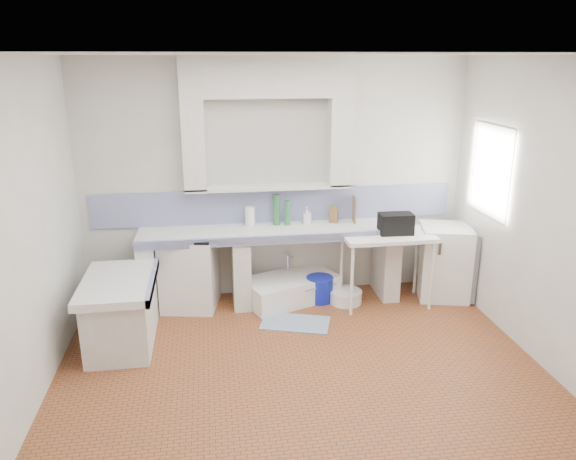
{
  "coord_description": "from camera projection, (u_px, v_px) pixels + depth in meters",
  "views": [
    {
      "loc": [
        -0.77,
        -4.27,
        2.78
      ],
      "look_at": [
        0.0,
        1.0,
        1.1
      ],
      "focal_mm": 34.25,
      "sensor_mm": 36.0,
      "label": 1
    }
  ],
  "objects": [
    {
      "name": "floor",
      "position": [
        304.0,
        379.0,
        4.97
      ],
      "size": [
        4.5,
        4.5,
        0.0
      ],
      "primitive_type": "plane",
      "color": "brown",
      "rests_on": "ground"
    },
    {
      "name": "ceiling",
      "position": [
        307.0,
        54.0,
        4.13
      ],
      "size": [
        4.5,
        4.5,
        0.0
      ],
      "primitive_type": "plane",
      "rotation": [
        3.14,
        0.0,
        0.0
      ],
      "color": "silver",
      "rests_on": "ground"
    },
    {
      "name": "wall_back",
      "position": [
        276.0,
        180.0,
        6.43
      ],
      "size": [
        4.5,
        0.0,
        4.5
      ],
      "primitive_type": "plane",
      "rotation": [
        1.57,
        0.0,
        0.0
      ],
      "color": "silver",
      "rests_on": "ground"
    },
    {
      "name": "wall_front",
      "position": [
        378.0,
        355.0,
        2.66
      ],
      "size": [
        4.5,
        0.0,
        4.5
      ],
      "primitive_type": "plane",
      "rotation": [
        -1.57,
        0.0,
        0.0
      ],
      "color": "silver",
      "rests_on": "ground"
    },
    {
      "name": "wall_left",
      "position": [
        19.0,
        244.0,
        4.24
      ],
      "size": [
        0.0,
        4.5,
        4.5
      ],
      "primitive_type": "plane",
      "rotation": [
        1.57,
        0.0,
        1.57
      ],
      "color": "silver",
      "rests_on": "ground"
    },
    {
      "name": "wall_right",
      "position": [
        555.0,
        220.0,
        4.86
      ],
      "size": [
        0.0,
        4.5,
        4.5
      ],
      "primitive_type": "plane",
      "rotation": [
        1.57,
        0.0,
        -1.57
      ],
      "color": "silver",
      "rests_on": "ground"
    },
    {
      "name": "alcove_mass",
      "position": [
        267.0,
        77.0,
        5.95
      ],
      "size": [
        1.9,
        0.25,
        0.45
      ],
      "primitive_type": "cube",
      "color": "silver",
      "rests_on": "ground"
    },
    {
      "name": "window_frame",
      "position": [
        506.0,
        171.0,
        5.95
      ],
      "size": [
        0.35,
        0.86,
        1.06
      ],
      "primitive_type": "cube",
      "color": "#381E11",
      "rests_on": "ground"
    },
    {
      "name": "lace_valance",
      "position": [
        498.0,
        136.0,
        5.82
      ],
      "size": [
        0.01,
        0.84,
        0.24
      ],
      "primitive_type": "cube",
      "color": "white",
      "rests_on": "ground"
    },
    {
      "name": "counter_slab",
      "position": [
        271.0,
        232.0,
        6.3
      ],
      "size": [
        3.0,
        0.6,
        0.08
      ],
      "primitive_type": "cube",
      "color": "white",
      "rests_on": "ground"
    },
    {
      "name": "counter_lip",
      "position": [
        273.0,
        240.0,
        6.04
      ],
      "size": [
        3.0,
        0.04,
        0.1
      ],
      "primitive_type": "cube",
      "color": "navy",
      "rests_on": "ground"
    },
    {
      "name": "counter_pier_left",
      "position": [
        149.0,
        275.0,
        6.24
      ],
      "size": [
        0.2,
        0.55,
        0.82
      ],
      "primitive_type": "cube",
      "color": "silver",
      "rests_on": "ground"
    },
    {
      "name": "counter_pier_mid",
      "position": [
        241.0,
        270.0,
        6.39
      ],
      "size": [
        0.2,
        0.55,
        0.82
      ],
      "primitive_type": "cube",
      "color": "silver",
      "rests_on": "ground"
    },
    {
      "name": "counter_pier_right",
      "position": [
        386.0,
        262.0,
        6.63
      ],
      "size": [
        0.2,
        0.55,
        0.82
      ],
      "primitive_type": "cube",
      "color": "silver",
      "rests_on": "ground"
    },
    {
      "name": "peninsula_top",
      "position": [
        118.0,
        283.0,
        5.38
      ],
      "size": [
        0.7,
        1.1,
        0.08
      ],
      "primitive_type": "cube",
      "color": "white",
      "rests_on": "ground"
    },
    {
      "name": "peninsula_base",
      "position": [
        122.0,
        316.0,
        5.49
      ],
      "size": [
        0.6,
        1.0,
        0.62
      ],
      "primitive_type": "cube",
      "color": "silver",
      "rests_on": "ground"
    },
    {
      "name": "peninsula_lip",
      "position": [
        153.0,
        281.0,
        5.43
      ],
      "size": [
        0.04,
        1.1,
        0.1
      ],
      "primitive_type": "cube",
      "color": "navy",
      "rests_on": "ground"
    },
    {
      "name": "backsplash",
      "position": [
        276.0,
        205.0,
        6.51
      ],
      "size": [
        4.27,
        0.03,
        0.4
      ],
      "primitive_type": "cube",
      "color": "navy",
      "rests_on": "ground"
    },
    {
      "name": "stove",
      "position": [
        190.0,
        272.0,
        6.3
      ],
      "size": [
        0.69,
        0.68,
        0.85
      ],
      "primitive_type": "cube",
      "rotation": [
        0.0,
        0.0,
        -0.19
      ],
      "color": "white",
      "rests_on": "ground"
    },
    {
      "name": "sink",
      "position": [
        290.0,
        290.0,
        6.55
      ],
      "size": [
        1.22,
        0.95,
        0.26
      ],
      "primitive_type": "cube",
      "rotation": [
        0.0,
        0.0,
        0.39
      ],
      "color": "white",
      "rests_on": "ground"
    },
    {
      "name": "side_table",
      "position": [
        386.0,
        269.0,
        6.37
      ],
      "size": [
        1.04,
        0.59,
        0.05
      ],
      "primitive_type": "cube",
      "rotation": [
        0.0,
        0.0,
        0.01
      ],
      "color": "white",
      "rests_on": "ground"
    },
    {
      "name": "fridge",
      "position": [
        444.0,
        262.0,
        6.57
      ],
      "size": [
        0.69,
        0.69,
        0.88
      ],
      "primitive_type": "cube",
      "rotation": [
        0.0,
        0.0,
        -0.24
      ],
      "color": "white",
      "rests_on": "ground"
    },
    {
      "name": "bucket_red",
      "position": [
        268.0,
        295.0,
        6.42
      ],
      "size": [
        0.32,
        0.32,
        0.25
      ],
      "primitive_type": "cylinder",
      "rotation": [
        0.0,
        0.0,
        0.25
      ],
      "color": "#CB451A",
      "rests_on": "ground"
    },
    {
      "name": "bucket_orange",
      "position": [
        295.0,
        292.0,
        6.52
      ],
      "size": [
        0.29,
        0.29,
        0.23
      ],
      "primitive_type": "cylinder",
      "rotation": [
        0.0,
        0.0,
        -0.18
      ],
      "color": "#D26D04",
      "rests_on": "ground"
    },
    {
      "name": "bucket_blue",
      "position": [
        320.0,
        289.0,
        6.52
      ],
      "size": [
        0.4,
        0.4,
        0.3
      ],
      "primitive_type": "cylinder",
      "rotation": [
        0.0,
        0.0,
        0.32
      ],
      "color": "#101EAB",
      "rests_on": "ground"
    },
    {
      "name": "basin_white",
      "position": [
        346.0,
        297.0,
        6.49
      ],
      "size": [
        0.51,
        0.51,
        0.15
      ],
      "primitive_type": "cylinder",
      "rotation": [
        0.0,
        0.0,
        -0.43
      ],
      "color": "white",
      "rests_on": "ground"
    },
    {
      "name": "water_bottle_a",
      "position": [
        281.0,
        285.0,
        6.68
      ],
      "size": [
        0.08,
        0.08,
        0.27
      ],
      "primitive_type": "cylinder",
      "rotation": [
        0.0,
        0.0,
        0.11
      ],
      "color": "silver",
      "rests_on": "ground"
    },
    {
      "name": "water_bottle_b",
      "position": [
        301.0,
        284.0,
        6.71
      ],
      "size": [
        0.07,
        0.07,
        0.27
      ],
      "primitive_type": "cylinder",
      "rotation": [
        0.0,
        0.0,
        -0.03
      ],
      "color": "silver",
      "rests_on": "ground"
    },
    {
      "name": "black_bag",
      "position": [
        396.0,
        224.0,
        6.21
      ],
      "size": [
        0.38,
        0.23,
        0.24
      ],
      "primitive_type": "cube",
      "rotation": [
        0.0,
        0.0,
        -0.03
      ],
      "color": "black",
      "rests_on": "side_table"
    },
    {
      "name": "green_bottle_a",
      "position": [
        276.0,
        210.0,
        6.39
      ],
      "size": [
        0.1,
        0.1,
        0.36
      ],
      "primitive_type": "cylinder",
      "rotation": [
        0.0,
        0.0,
        0.39
      ],
      "color": "#2A6C37",
      "rests_on": "counter_slab"
    },
    {
      "name": "green_bottle_b",
      "position": [
        287.0,
        213.0,
        6.39
      ],
      "size": [
        0.08,
        0.08,
        0.29
      ],
      "primitive_type": "cylinder",
      "rotation": [
        0.0,
        0.0,
        0.43
      ],
      "color": "#2A6C37",
      "rests_on": "counter_slab"
    },
    {
      "name": "knife_block",
      "position": [
        334.0,
        215.0,
        6.51
      ],
      "size": [
        0.12,
        0.11,
        0.19
      ],
      "primitive_type": "cube",
      "rotation": [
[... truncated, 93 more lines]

